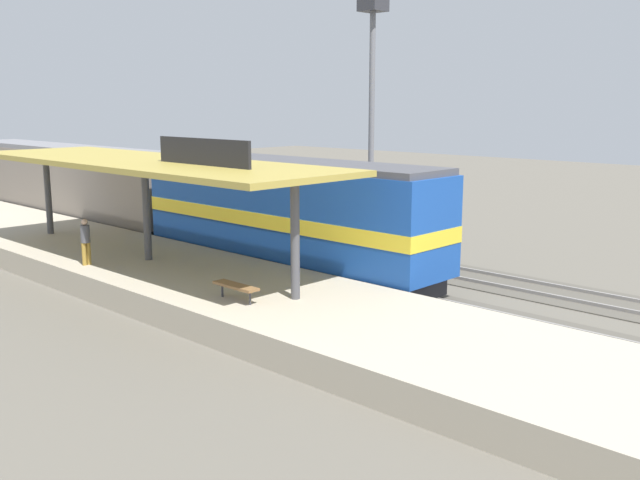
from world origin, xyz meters
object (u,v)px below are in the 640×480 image
passenger_carriage_single (67,183)px  light_mast (372,68)px  locomotive (286,215)px  person_waiting (85,239)px  platform_bench (236,286)px

passenger_carriage_single → light_mast: bearing=-63.9°
locomotive → passenger_carriage_single: bearing=90.0°
passenger_carriage_single → light_mast: light_mast is taller
passenger_carriage_single → person_waiting: passenger_carriage_single is taller
locomotive → person_waiting: locomotive is taller
locomotive → person_waiting: 7.61m
passenger_carriage_single → light_mast: (7.80, -15.89, 6.08)m
platform_bench → passenger_carriage_single: (6.00, 22.11, 0.97)m
platform_bench → locomotive: locomotive is taller
locomotive → person_waiting: bearing=151.6°
locomotive → light_mast: (7.80, 2.11, 5.99)m
passenger_carriage_single → person_waiting: size_ratio=11.70×
locomotive → light_mast: 10.06m
passenger_carriage_single → person_waiting: bearing=-114.9°
platform_bench → light_mast: (13.80, 6.23, 7.05)m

